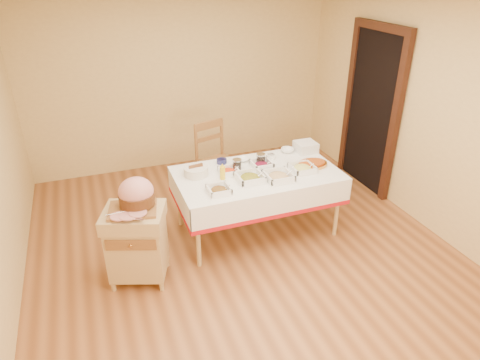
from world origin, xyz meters
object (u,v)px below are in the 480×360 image
object	(u,v)px
preserve_jar_left	(237,165)
bread_basket	(196,171)
preserve_jar_right	(261,160)
butcher_cart	(137,241)
dining_table	(257,185)
mustard_bottle	(223,172)
brass_platter	(312,164)
plate_stack	(306,147)
dining_chair	(216,161)
ham_on_board	(136,196)

from	to	relation	value
preserve_jar_left	bread_basket	size ratio (longest dim) A/B	0.48
preserve_jar_right	butcher_cart	bearing A→B (deg)	-159.25
dining_table	mustard_bottle	distance (m)	0.48
brass_platter	bread_basket	bearing A→B (deg)	170.06
mustard_bottle	plate_stack	world-z (taller)	mustard_bottle
butcher_cart	dining_table	bearing A→B (deg)	15.77
bread_basket	plate_stack	bearing A→B (deg)	6.62
dining_chair	butcher_cart	bearing A→B (deg)	-133.08
dining_table	preserve_jar_right	world-z (taller)	preserve_jar_right
mustard_bottle	plate_stack	distance (m)	1.25
preserve_jar_right	mustard_bottle	bearing A→B (deg)	-159.71
dining_chair	dining_table	bearing A→B (deg)	-78.02
dining_chair	mustard_bottle	size ratio (longest dim) A/B	5.65
mustard_bottle	brass_platter	xyz separation A→B (m)	(1.07, -0.04, -0.06)
preserve_jar_left	preserve_jar_right	xyz separation A→B (m)	(0.31, 0.04, 0.00)
butcher_cart	preserve_jar_right	distance (m)	1.69
preserve_jar_left	brass_platter	world-z (taller)	preserve_jar_left
dining_chair	preserve_jar_left	xyz separation A→B (m)	(0.01, -0.77, 0.28)
dining_table	preserve_jar_right	distance (m)	0.31
ham_on_board	mustard_bottle	xyz separation A→B (m)	(0.97, 0.35, -0.08)
dining_chair	mustard_bottle	distance (m)	1.00
brass_platter	plate_stack	bearing A→B (deg)	71.76
bread_basket	plate_stack	size ratio (longest dim) A/B	1.10
dining_table	dining_chair	size ratio (longest dim) A/B	1.75
plate_stack	ham_on_board	bearing A→B (deg)	-161.91
butcher_cart	bread_basket	size ratio (longest dim) A/B	2.95
butcher_cart	mustard_bottle	size ratio (longest dim) A/B	4.31
dining_table	preserve_jar_right	size ratio (longest dim) A/B	13.56
butcher_cart	brass_platter	size ratio (longest dim) A/B	2.11
dining_chair	bread_basket	bearing A→B (deg)	-122.06
preserve_jar_left	preserve_jar_right	bearing A→B (deg)	7.03
dining_chair	mustard_bottle	xyz separation A→B (m)	(-0.22, -0.93, 0.31)
butcher_cart	dining_chair	distance (m)	1.80
dining_chair	preserve_jar_left	size ratio (longest dim) A/B	8.05
bread_basket	brass_platter	xyz separation A→B (m)	(1.32, -0.23, -0.03)
dining_table	plate_stack	size ratio (longest dim) A/B	7.43
ham_on_board	preserve_jar_left	world-z (taller)	ham_on_board
mustard_bottle	brass_platter	size ratio (longest dim) A/B	0.49
ham_on_board	mustard_bottle	size ratio (longest dim) A/B	2.53
brass_platter	ham_on_board	bearing A→B (deg)	-171.36
preserve_jar_right	brass_platter	world-z (taller)	preserve_jar_right
preserve_jar_left	bread_basket	bearing A→B (deg)	176.39
preserve_jar_right	bread_basket	world-z (taller)	preserve_jar_right
ham_on_board	bread_basket	distance (m)	0.91
bread_basket	mustard_bottle	bearing A→B (deg)	-37.61
butcher_cart	preserve_jar_right	xyz separation A→B (m)	(1.54, 0.59, 0.37)
plate_stack	dining_table	bearing A→B (deg)	-156.55
plate_stack	brass_platter	size ratio (longest dim) A/B	0.65
ham_on_board	bread_basket	size ratio (longest dim) A/B	1.73
dining_table	preserve_jar_left	bearing A→B (deg)	142.13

